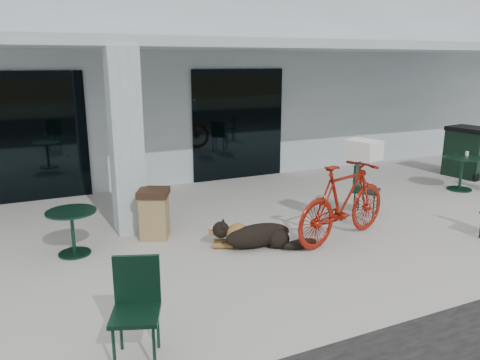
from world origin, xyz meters
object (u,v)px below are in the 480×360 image
bicycle (344,202)px  cafe_chair_far_a (367,190)px  wheeled_bin (468,152)px  trash_receptacle (154,214)px  cafe_chair_near (135,313)px  cafe_table_far (461,173)px  dog (258,234)px  cafe_table_near (73,233)px

bicycle → cafe_chair_far_a: bearing=-70.1°
cafe_chair_far_a → wheeled_bin: bearing=-21.1°
cafe_chair_far_a → wheeled_bin: wheeled_bin is taller
trash_receptacle → bicycle: bearing=-26.6°
cafe_chair_near → cafe_table_far: cafe_chair_near is taller
trash_receptacle → wheeled_bin: wheeled_bin is taller
cafe_chair_near → cafe_table_far: 8.77m
bicycle → cafe_chair_far_a: (1.20, 0.87, -0.16)m
cafe_chair_far_a → trash_receptacle: cafe_chair_far_a is taller
dog → cafe_chair_far_a: (2.62, 0.57, 0.28)m
cafe_chair_near → cafe_chair_far_a: cafe_chair_near is taller
cafe_table_far → cafe_chair_near: bearing=-158.8°
cafe_table_near → wheeled_bin: size_ratio=0.59×
cafe_table_near → cafe_chair_near: cafe_chair_near is taller
bicycle → dog: (-1.41, 0.30, -0.44)m
cafe_table_far → wheeled_bin: wheeled_bin is taller
wheeled_bin → cafe_table_far: bearing=-153.8°
cafe_table_near → cafe_chair_far_a: (5.32, -0.36, 0.15)m
cafe_table_near → wheeled_bin: (9.70, 1.03, 0.28)m
bicycle → cafe_table_far: 4.57m
cafe_table_far → trash_receptacle: 7.14m
cafe_chair_near → cafe_chair_far_a: bearing=48.5°
dog → cafe_chair_far_a: size_ratio=1.30×
dog → cafe_table_near: (-2.70, 0.92, 0.14)m
bicycle → cafe_chair_near: bearing=99.3°
cafe_table_near → cafe_chair_near: bearing=-84.5°
bicycle → wheeled_bin: bearing=-83.9°
cafe_chair_far_a → trash_receptacle: 4.04m
cafe_chair_near → cafe_table_far: (8.17, 3.18, -0.13)m
bicycle → cafe_table_near: 4.30m
cafe_table_near → cafe_table_far: size_ratio=0.90×
cafe_chair_far_a → wheeled_bin: 4.59m
bicycle → dog: 1.51m
cafe_chair_near → cafe_chair_far_a: size_ratio=1.03×
cafe_table_far → trash_receptacle: (-7.14, 0.02, 0.03)m
dog → bicycle: bearing=12.6°
cafe_chair_far_a → trash_receptacle: bearing=133.8°
trash_receptacle → cafe_table_near: bearing=-172.4°
cafe_chair_far_a → trash_receptacle: size_ratio=1.19×
cafe_chair_near → cafe_chair_far_a: (5.03, 2.66, -0.02)m
bicycle → cafe_table_far: bearing=-88.2°
bicycle → dog: size_ratio=1.68×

